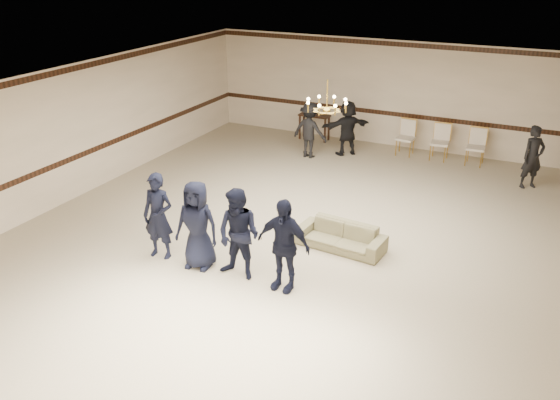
{
  "coord_description": "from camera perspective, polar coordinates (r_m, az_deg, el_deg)",
  "views": [
    {
      "loc": [
        4.29,
        -10.07,
        5.69
      ],
      "look_at": [
        -0.36,
        -0.5,
        1.03
      ],
      "focal_mm": 37.19,
      "sensor_mm": 36.0,
      "label": 1
    }
  ],
  "objects": [
    {
      "name": "adult_mid",
      "position": [
        17.24,
        6.64,
        7.06
      ],
      "size": [
        1.41,
        1.4,
        1.62
      ],
      "primitive_type": "imported",
      "rotation": [
        0.0,
        0.0,
        3.92
      ],
      "color": "black",
      "rests_on": "floor"
    },
    {
      "name": "banquet_chair_mid",
      "position": [
        17.37,
        15.44,
        5.46
      ],
      "size": [
        0.55,
        0.55,
        1.03
      ],
      "primitive_type": null,
      "rotation": [
        0.0,
        0.0,
        0.1
      ],
      "color": "beige",
      "rests_on": "floor"
    },
    {
      "name": "console_table",
      "position": [
        18.65,
        3.38,
        7.17
      ],
      "size": [
        0.98,
        0.43,
        0.82
      ],
      "primitive_type": "cube",
      "rotation": [
        0.0,
        0.0,
        -0.02
      ],
      "color": "black",
      "rests_on": "floor"
    },
    {
      "name": "adult_right",
      "position": [
        15.99,
        23.61,
        3.88
      ],
      "size": [
        0.7,
        0.68,
        1.62
      ],
      "primitive_type": "imported",
      "rotation": [
        0.0,
        0.0,
        0.68
      ],
      "color": "black",
      "rests_on": "floor"
    },
    {
      "name": "boy_a",
      "position": [
        11.53,
        -11.88,
        -1.57
      ],
      "size": [
        0.68,
        0.48,
        1.75
      ],
      "primitive_type": "imported",
      "rotation": [
        0.0,
        0.0,
        0.11
      ],
      "color": "black",
      "rests_on": "floor"
    },
    {
      "name": "banquet_chair_left",
      "position": [
        17.56,
        12.24,
        5.98
      ],
      "size": [
        0.55,
        0.55,
        1.03
      ],
      "primitive_type": null,
      "rotation": [
        0.0,
        0.0,
        -0.1
      ],
      "color": "beige",
      "rests_on": "floor"
    },
    {
      "name": "banquet_chair_right",
      "position": [
        17.24,
        18.69,
        4.92
      ],
      "size": [
        0.53,
        0.53,
        1.03
      ],
      "primitive_type": null,
      "rotation": [
        0.0,
        0.0,
        0.06
      ],
      "color": "beige",
      "rests_on": "floor"
    },
    {
      "name": "crown_molding",
      "position": [
        17.77,
        12.05,
        14.72
      ],
      "size": [
        12.0,
        0.02,
        0.14
      ],
      "primitive_type": "cube",
      "color": "#32190F",
      "rests_on": "wall_back"
    },
    {
      "name": "chair_rail",
      "position": [
        18.2,
        11.5,
        8.25
      ],
      "size": [
        12.0,
        0.02,
        0.14
      ],
      "primitive_type": "cube",
      "color": "#32190F",
      "rests_on": "wall_back"
    },
    {
      "name": "boy_b",
      "position": [
        11.04,
        -8.15,
        -2.46
      ],
      "size": [
        0.91,
        0.65,
        1.75
      ],
      "primitive_type": "imported",
      "rotation": [
        0.0,
        0.0,
        0.12
      ],
      "color": "black",
      "rests_on": "floor"
    },
    {
      "name": "adult_left",
      "position": [
        16.92,
        2.94,
        6.87
      ],
      "size": [
        1.11,
        0.71,
        1.62
      ],
      "primitive_type": "imported",
      "rotation": [
        0.0,
        0.0,
        3.04
      ],
      "color": "black",
      "rests_on": "floor"
    },
    {
      "name": "room",
      "position": [
        11.68,
        2.64,
        3.14
      ],
      "size": [
        12.01,
        14.01,
        3.21
      ],
      "color": "tan",
      "rests_on": "ground"
    },
    {
      "name": "chandelier",
      "position": [
        12.2,
        4.66,
        10.25
      ],
      "size": [
        0.94,
        0.94,
        0.89
      ],
      "primitive_type": null,
      "color": "#B08F38",
      "rests_on": "ceiling"
    },
    {
      "name": "boy_c",
      "position": [
        10.6,
        -4.08,
        -3.41
      ],
      "size": [
        0.89,
        0.71,
        1.75
      ],
      "primitive_type": "imported",
      "rotation": [
        0.0,
        0.0,
        -0.06
      ],
      "color": "black",
      "rests_on": "floor"
    },
    {
      "name": "settee",
      "position": [
        11.91,
        6.01,
        -3.58
      ],
      "size": [
        1.86,
        0.87,
        0.53
      ],
      "primitive_type": "imported",
      "rotation": [
        0.0,
        0.0,
        -0.09
      ],
      "color": "#6F664A",
      "rests_on": "floor"
    },
    {
      "name": "boy_d",
      "position": [
        10.22,
        0.32,
        -4.42
      ],
      "size": [
        1.05,
        0.48,
        1.75
      ],
      "primitive_type": "imported",
      "rotation": [
        0.0,
        0.0,
        -0.06
      ],
      "color": "black",
      "rests_on": "floor"
    }
  ]
}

